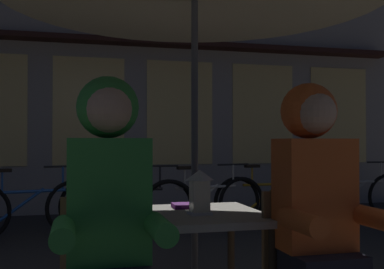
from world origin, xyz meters
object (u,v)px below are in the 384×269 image
(lantern, at_px, (200,191))
(bicycle_furthest, at_px, (356,196))
(bicycle_third, at_px, (128,205))
(person_right_hooded, at_px, (317,199))
(bicycle_second, at_px, (28,209))
(book, at_px, (190,205))
(cafe_table, at_px, (195,232))
(bicycle_fourth, at_px, (206,203))
(person_left_hooded, at_px, (109,206))
(bicycle_fifth, at_px, (271,199))

(lantern, distance_m, bicycle_furthest, 4.87)
(bicycle_third, bearing_deg, person_right_hooded, -82.86)
(bicycle_second, relative_size, book, 8.26)
(cafe_table, relative_size, bicycle_fourth, 0.44)
(cafe_table, distance_m, person_left_hooded, 0.67)
(cafe_table, relative_size, bicycle_furthest, 0.44)
(bicycle_second, bearing_deg, bicycle_fourth, 0.15)
(lantern, distance_m, bicycle_fifth, 4.07)
(lantern, relative_size, bicycle_fourth, 0.14)
(cafe_table, xyz_separation_m, lantern, (0.01, -0.07, 0.22))
(person_left_hooded, distance_m, bicycle_second, 3.80)
(bicycle_second, bearing_deg, book, -69.53)
(cafe_table, height_order, person_right_hooded, person_right_hooded)
(bicycle_third, bearing_deg, bicycle_second, -179.61)
(book, bearing_deg, bicycle_third, 91.69)
(bicycle_fifth, relative_size, book, 8.38)
(cafe_table, xyz_separation_m, bicycle_furthest, (3.29, 3.49, -0.29))
(bicycle_third, xyz_separation_m, bicycle_fourth, (0.98, -0.00, 0.00))
(lantern, relative_size, person_left_hooded, 0.17)
(bicycle_fifth, relative_size, bicycle_furthest, 1.00)
(cafe_table, distance_m, bicycle_furthest, 4.81)
(lantern, xyz_separation_m, bicycle_fifth, (1.95, 3.53, -0.51))
(bicycle_furthest, xyz_separation_m, book, (-3.27, -3.30, 0.41))
(book, bearing_deg, bicycle_fourth, 74.06)
(bicycle_fourth, relative_size, bicycle_fifth, 1.00)
(lantern, height_order, person_right_hooded, person_right_hooded)
(cafe_table, relative_size, book, 3.70)
(person_left_hooded, xyz_separation_m, book, (0.50, 0.62, -0.09))
(bicycle_second, height_order, bicycle_fifth, same)
(person_left_hooded, xyz_separation_m, bicycle_third, (0.49, 3.72, -0.50))
(bicycle_fifth, bearing_deg, person_right_hooded, -110.87)
(bicycle_fourth, bearing_deg, book, -107.44)
(cafe_table, bearing_deg, bicycle_fifth, 60.47)
(bicycle_furthest, bearing_deg, bicycle_fifth, -178.80)
(bicycle_second, xyz_separation_m, bicycle_fourth, (2.13, 0.01, 0.00))
(cafe_table, height_order, bicycle_third, bicycle_third)
(person_right_hooded, relative_size, bicycle_furthest, 0.83)
(person_right_hooded, distance_m, book, 0.77)
(person_left_hooded, relative_size, bicycle_third, 0.85)
(person_right_hooded, xyz_separation_m, bicycle_furthest, (2.81, 3.92, -0.50))
(bicycle_fifth, bearing_deg, book, -120.64)
(person_left_hooded, distance_m, person_right_hooded, 0.96)
(bicycle_second, height_order, book, bicycle_second)
(lantern, relative_size, book, 1.16)
(lantern, relative_size, bicycle_furthest, 0.14)
(cafe_table, height_order, lantern, lantern)
(bicycle_third, bearing_deg, bicycle_furthest, 3.47)
(bicycle_fourth, height_order, bicycle_fifth, same)
(bicycle_second, height_order, bicycle_furthest, same)
(bicycle_second, distance_m, bicycle_fifth, 3.10)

